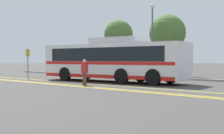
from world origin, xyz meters
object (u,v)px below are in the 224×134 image
(parked_car_1, at_px, (115,69))
(street_lamp, at_px, (152,29))
(bus_stop_sign, at_px, (28,60))
(parked_car_0, at_px, (68,68))
(transit_bus, at_px, (112,60))
(tree_1, at_px, (118,34))
(tree_0, at_px, (167,33))
(pedestrian_0, at_px, (85,71))

(parked_car_1, xyz_separation_m, street_lamp, (2.23, 2.41, 3.49))
(parked_car_1, bearing_deg, bus_stop_sign, -33.31)
(parked_car_0, bearing_deg, transit_bus, 66.15)
(tree_1, bearing_deg, parked_car_1, -52.05)
(tree_0, relative_size, tree_1, 0.99)
(tree_1, bearing_deg, tree_0, -3.89)
(transit_bus, xyz_separation_m, pedestrian_0, (0.87, -3.45, -0.64))
(transit_bus, bearing_deg, pedestrian_0, -172.04)
(transit_bus, height_order, parked_car_1, transit_bus)
(tree_0, bearing_deg, tree_1, 176.11)
(tree_0, bearing_deg, bus_stop_sign, -120.81)
(pedestrian_0, bearing_deg, tree_0, -74.92)
(transit_bus, bearing_deg, parked_car_0, 60.62)
(pedestrian_0, bearing_deg, street_lamp, -72.56)
(parked_car_1, bearing_deg, pedestrian_0, 30.29)
(parked_car_1, height_order, tree_0, tree_0)
(transit_bus, xyz_separation_m, parked_car_1, (-3.22, 3.89, -0.79))
(parked_car_1, bearing_deg, transit_bus, 40.77)
(parked_car_1, relative_size, street_lamp, 0.62)
(pedestrian_0, height_order, tree_0, tree_0)
(bus_stop_sign, distance_m, street_lamp, 10.83)
(bus_stop_sign, bearing_deg, parked_car_1, -40.68)
(street_lamp, bearing_deg, tree_1, 156.22)
(parked_car_1, distance_m, tree_1, 7.46)
(parked_car_0, bearing_deg, tree_1, 151.05)
(bus_stop_sign, relative_size, tree_0, 0.42)
(street_lamp, xyz_separation_m, tree_0, (0.07, 2.33, -0.18))
(bus_stop_sign, height_order, tree_1, tree_1)
(transit_bus, xyz_separation_m, tree_1, (-7.26, 9.06, 2.75))
(parked_car_0, xyz_separation_m, pedestrian_0, (10.74, -7.66, 0.14))
(pedestrian_0, xyz_separation_m, tree_0, (-1.79, 12.08, 3.16))
(pedestrian_0, bearing_deg, parked_car_0, -28.87)
(parked_car_0, xyz_separation_m, tree_0, (8.94, 4.42, 3.30))
(bus_stop_sign, distance_m, tree_1, 11.47)
(transit_bus, relative_size, street_lamp, 1.76)
(transit_bus, relative_size, parked_car_0, 2.38)
(bus_stop_sign, height_order, street_lamp, street_lamp)
(parked_car_0, height_order, pedestrian_0, pedestrian_0)
(street_lamp, bearing_deg, pedestrian_0, -79.20)
(transit_bus, distance_m, pedestrian_0, 3.61)
(tree_1, bearing_deg, parked_car_0, -118.23)
(parked_car_0, distance_m, tree_1, 6.54)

